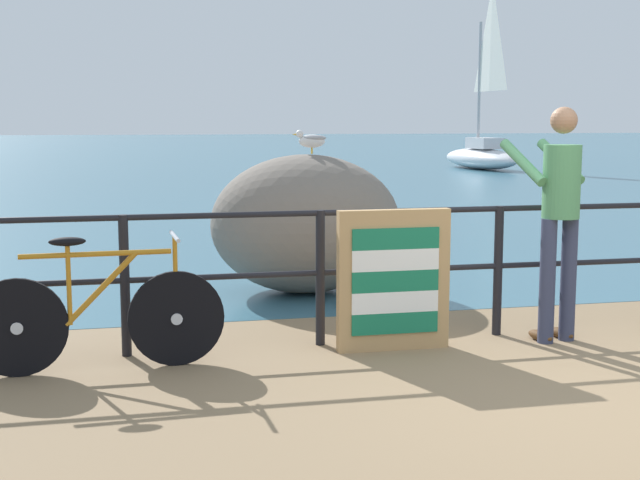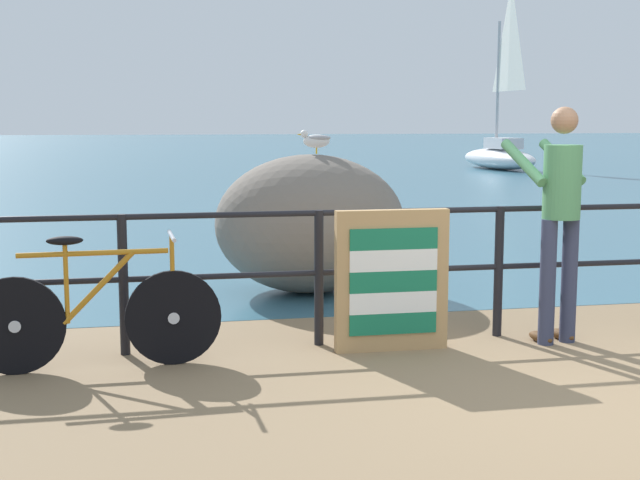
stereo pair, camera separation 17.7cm
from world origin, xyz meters
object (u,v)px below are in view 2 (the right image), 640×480
breakwater_boulder_main (310,224)px  seagull (316,140)px  bicycle (96,313)px  folded_deckchair_stack (392,281)px  person_at_railing (559,213)px  sailboat (500,148)px

breakwater_boulder_main → seagull: size_ratio=5.49×
bicycle → breakwater_boulder_main: size_ratio=0.91×
bicycle → breakwater_boulder_main: bearing=48.7°
folded_deckchair_stack → breakwater_boulder_main: (-0.18, 2.28, 0.16)m
person_at_railing → folded_deckchair_stack: size_ratio=1.71×
folded_deckchair_stack → sailboat: (9.96, 21.81, 0.19)m
bicycle → sailboat: bearing=58.7°
bicycle → seagull: bearing=48.5°
bicycle → breakwater_boulder_main: (1.92, 2.38, 0.29)m
sailboat → breakwater_boulder_main: bearing=147.5°
breakwater_boulder_main → seagull: (0.07, 0.07, 0.81)m
person_at_railing → seagull: bearing=18.6°
bicycle → seagull: 3.34m
person_at_railing → seagull: (-1.39, 2.38, 0.50)m
person_at_railing → breakwater_boulder_main: size_ratio=0.96×
person_at_railing → sailboat: sailboat is taller
breakwater_boulder_main → seagull: 0.82m
bicycle → seagull: seagull is taller
breakwater_boulder_main → sailboat: bearing=62.6°
person_at_railing → breakwater_boulder_main: 2.75m
bicycle → person_at_railing: size_ratio=0.96×
bicycle → folded_deckchair_stack: 2.10m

